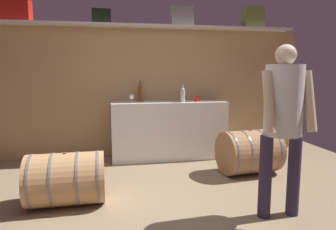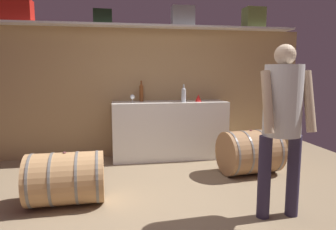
# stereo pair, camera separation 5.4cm
# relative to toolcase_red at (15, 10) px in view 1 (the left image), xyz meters

# --- Properties ---
(ground_plane) EXTENTS (6.76, 7.87, 0.02)m
(ground_plane) POSITION_rel_toolcase_red_xyz_m (1.92, -1.60, -2.36)
(ground_plane) COLOR #8A7558
(back_wall_panel) EXTENTS (5.56, 0.10, 2.15)m
(back_wall_panel) POSITION_rel_toolcase_red_xyz_m (1.92, 0.15, -1.27)
(back_wall_panel) COLOR tan
(back_wall_panel) RESTS_ON ground
(high_shelf_board) EXTENTS (5.12, 0.40, 0.03)m
(high_shelf_board) POSITION_rel_toolcase_red_xyz_m (1.92, 0.00, -0.18)
(high_shelf_board) COLOR silver
(high_shelf_board) RESTS_ON back_wall_panel
(toolcase_red) EXTENTS (0.44, 0.27, 0.33)m
(toolcase_red) POSITION_rel_toolcase_red_xyz_m (0.00, 0.00, 0.00)
(toolcase_red) COLOR red
(toolcase_red) RESTS_ON high_shelf_board
(toolcase_black) EXTENTS (0.30, 0.26, 0.22)m
(toolcase_black) POSITION_rel_toolcase_red_xyz_m (1.26, 0.00, -0.05)
(toolcase_black) COLOR black
(toolcase_black) RESTS_ON high_shelf_board
(toolcase_grey) EXTENTS (0.37, 0.21, 0.32)m
(toolcase_grey) POSITION_rel_toolcase_red_xyz_m (2.57, 0.00, -0.00)
(toolcase_grey) COLOR gray
(toolcase_grey) RESTS_ON high_shelf_board
(toolcase_olive) EXTENTS (0.34, 0.27, 0.34)m
(toolcase_olive) POSITION_rel_toolcase_red_xyz_m (3.81, 0.00, 0.01)
(toolcase_olive) COLOR olive
(toolcase_olive) RESTS_ON high_shelf_board
(work_cabinet) EXTENTS (1.88, 0.53, 0.95)m
(work_cabinet) POSITION_rel_toolcase_red_xyz_m (2.32, -0.17, -1.87)
(work_cabinet) COLOR white
(work_cabinet) RESTS_ON ground
(wine_bottle_clear) EXTENTS (0.07, 0.07, 0.29)m
(wine_bottle_clear) POSITION_rel_toolcase_red_xyz_m (2.52, -0.30, -1.28)
(wine_bottle_clear) COLOR #B7BDC3
(wine_bottle_clear) RESTS_ON work_cabinet
(wine_bottle_amber) EXTENTS (0.07, 0.07, 0.34)m
(wine_bottle_amber) POSITION_rel_toolcase_red_xyz_m (1.86, -0.04, -1.25)
(wine_bottle_amber) COLOR brown
(wine_bottle_amber) RESTS_ON work_cabinet
(wine_glass) EXTENTS (0.08, 0.08, 0.13)m
(wine_glass) POSITION_rel_toolcase_red_xyz_m (1.70, -0.24, -1.31)
(wine_glass) COLOR white
(wine_glass) RESTS_ON work_cabinet
(red_funnel) EXTENTS (0.11, 0.11, 0.12)m
(red_funnel) POSITION_rel_toolcase_red_xyz_m (2.78, -0.24, -1.34)
(red_funnel) COLOR red
(red_funnel) RESTS_ON work_cabinet
(wine_barrel_near) EXTENTS (0.82, 0.60, 0.58)m
(wine_barrel_near) POSITION_rel_toolcase_red_xyz_m (0.88, -1.79, -2.06)
(wine_barrel_near) COLOR tan
(wine_barrel_near) RESTS_ON ground
(wine_barrel_far) EXTENTS (0.86, 0.70, 0.63)m
(wine_barrel_far) POSITION_rel_toolcase_red_xyz_m (3.30, -1.16, -2.04)
(wine_barrel_far) COLOR #9E724A
(wine_barrel_far) RESTS_ON ground
(winemaker_pouring) EXTENTS (0.50, 0.40, 1.69)m
(winemaker_pouring) POSITION_rel_toolcase_red_xyz_m (3.00, -2.46, -1.31)
(winemaker_pouring) COLOR #2E273E
(winemaker_pouring) RESTS_ON ground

